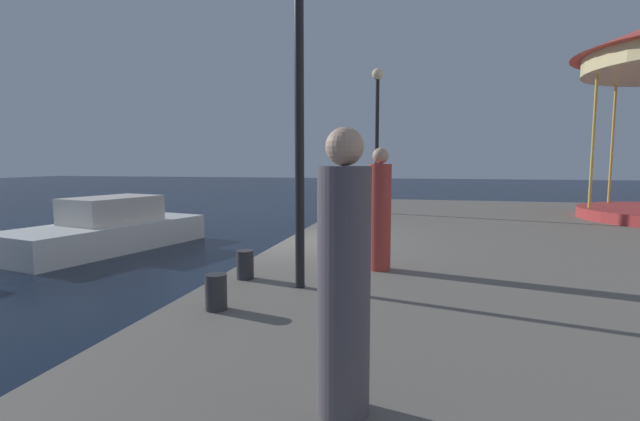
{
  "coord_description": "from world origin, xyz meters",
  "views": [
    {
      "loc": [
        2.86,
        -9.1,
        2.43
      ],
      "look_at": [
        0.32,
        2.01,
        1.23
      ],
      "focal_mm": 25.97,
      "sensor_mm": 36.0,
      "label": 1
    }
  ],
  "objects_px": {
    "lamp_post_mid_promenade": "(299,58)",
    "bollard_center": "(245,265)",
    "bollard_south": "(216,292)",
    "person_far_corner": "(344,283)",
    "person_by_the_water": "(380,213)",
    "motorboat_white": "(109,230)",
    "lamp_post_far_end": "(377,116)"
  },
  "relations": [
    {
      "from": "bollard_center",
      "to": "lamp_post_far_end",
      "type": "bearing_deg",
      "value": 84.12
    },
    {
      "from": "lamp_post_mid_promenade",
      "to": "bollard_south",
      "type": "relative_size",
      "value": 10.63
    },
    {
      "from": "motorboat_white",
      "to": "bollard_south",
      "type": "relative_size",
      "value": 14.7
    },
    {
      "from": "bollard_center",
      "to": "lamp_post_mid_promenade",
      "type": "bearing_deg",
      "value": -16.8
    },
    {
      "from": "lamp_post_mid_promenade",
      "to": "person_far_corner",
      "type": "distance_m",
      "value": 3.68
    },
    {
      "from": "bollard_south",
      "to": "person_by_the_water",
      "type": "xyz_separation_m",
      "value": [
        1.57,
        2.33,
        0.67
      ]
    },
    {
      "from": "person_far_corner",
      "to": "bollard_center",
      "type": "bearing_deg",
      "value": 121.92
    },
    {
      "from": "bollard_south",
      "to": "lamp_post_far_end",
      "type": "bearing_deg",
      "value": 86.06
    },
    {
      "from": "bollard_center",
      "to": "person_by_the_water",
      "type": "bearing_deg",
      "value": 28.88
    },
    {
      "from": "person_far_corner",
      "to": "lamp_post_mid_promenade",
      "type": "bearing_deg",
      "value": 110.62
    },
    {
      "from": "bollard_center",
      "to": "person_far_corner",
      "type": "height_order",
      "value": "person_far_corner"
    },
    {
      "from": "lamp_post_mid_promenade",
      "to": "bollard_center",
      "type": "bearing_deg",
      "value": 163.2
    },
    {
      "from": "lamp_post_mid_promenade",
      "to": "person_by_the_water",
      "type": "relative_size",
      "value": 2.31
    },
    {
      "from": "lamp_post_far_end",
      "to": "person_by_the_water",
      "type": "height_order",
      "value": "lamp_post_far_end"
    },
    {
      "from": "motorboat_white",
      "to": "bollard_south",
      "type": "bearing_deg",
      "value": -45.73
    },
    {
      "from": "bollard_center",
      "to": "bollard_south",
      "type": "bearing_deg",
      "value": -81.35
    },
    {
      "from": "lamp_post_far_end",
      "to": "bollard_south",
      "type": "relative_size",
      "value": 11.33
    },
    {
      "from": "motorboat_white",
      "to": "person_far_corner",
      "type": "height_order",
      "value": "person_far_corner"
    },
    {
      "from": "motorboat_white",
      "to": "person_by_the_water",
      "type": "bearing_deg",
      "value": -27.87
    },
    {
      "from": "motorboat_white",
      "to": "bollard_center",
      "type": "relative_size",
      "value": 14.7
    },
    {
      "from": "lamp_post_mid_promenade",
      "to": "bollard_center",
      "type": "height_order",
      "value": "lamp_post_mid_promenade"
    },
    {
      "from": "lamp_post_mid_promenade",
      "to": "person_by_the_water",
      "type": "height_order",
      "value": "lamp_post_mid_promenade"
    },
    {
      "from": "lamp_post_mid_promenade",
      "to": "bollard_south",
      "type": "distance_m",
      "value": 3.0
    },
    {
      "from": "motorboat_white",
      "to": "bollard_center",
      "type": "height_order",
      "value": "motorboat_white"
    },
    {
      "from": "motorboat_white",
      "to": "bollard_center",
      "type": "distance_m",
      "value": 8.06
    },
    {
      "from": "bollard_south",
      "to": "person_far_corner",
      "type": "bearing_deg",
      "value": -45.47
    },
    {
      "from": "bollard_south",
      "to": "person_by_the_water",
      "type": "height_order",
      "value": "person_by_the_water"
    },
    {
      "from": "bollard_south",
      "to": "person_far_corner",
      "type": "xyz_separation_m",
      "value": [
        1.74,
        -1.77,
        0.67
      ]
    },
    {
      "from": "bollard_south",
      "to": "bollard_center",
      "type": "bearing_deg",
      "value": 98.65
    },
    {
      "from": "motorboat_white",
      "to": "person_by_the_water",
      "type": "relative_size",
      "value": 3.19
    },
    {
      "from": "lamp_post_far_end",
      "to": "bollard_center",
      "type": "xyz_separation_m",
      "value": [
        -0.91,
        -8.81,
        -2.88
      ]
    },
    {
      "from": "bollard_south",
      "to": "person_far_corner",
      "type": "distance_m",
      "value": 2.57
    }
  ]
}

